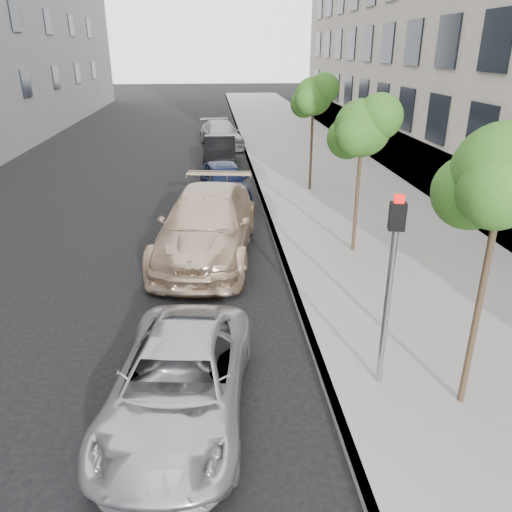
{
  "coord_description": "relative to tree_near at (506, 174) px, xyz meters",
  "views": [
    {
      "loc": [
        -0.65,
        -4.68,
        5.38
      ],
      "look_at": [
        0.16,
        4.53,
        1.5
      ],
      "focal_mm": 35.0,
      "sensor_mm": 36.0,
      "label": 1
    }
  ],
  "objects": [
    {
      "name": "ground",
      "position": [
        -3.23,
        -1.5,
        -3.83
      ],
      "size": [
        160.0,
        160.0,
        0.0
      ],
      "primitive_type": "plane",
      "color": "black",
      "rests_on": "ground"
    },
    {
      "name": "minivan",
      "position": [
        -4.5,
        0.22,
        -3.22
      ],
      "size": [
        2.55,
        4.6,
        1.22
      ],
      "primitive_type": "imported",
      "rotation": [
        0.0,
        0.0,
        -0.13
      ],
      "color": "#B4B5B9",
      "rests_on": "ground"
    },
    {
      "name": "curb",
      "position": [
        -2.05,
        22.5,
        -3.76
      ],
      "size": [
        0.15,
        72.0,
        0.14
      ],
      "primitive_type": "cube",
      "color": "#9E9B93",
      "rests_on": "ground"
    },
    {
      "name": "tree_far",
      "position": [
        0.0,
        13.0,
        -0.13
      ],
      "size": [
        1.73,
        1.53,
        4.41
      ],
      "color": "#38281C",
      "rests_on": "sidewalk"
    },
    {
      "name": "signal_pole",
      "position": [
        -1.18,
        0.61,
        -1.65
      ],
      "size": [
        0.27,
        0.23,
        3.27
      ],
      "rotation": [
        0.0,
        0.0,
        -0.21
      ],
      "color": "#939699",
      "rests_on": "sidewalk"
    },
    {
      "name": "sedan_rear",
      "position": [
        -3.33,
        23.24,
        -3.11
      ],
      "size": [
        2.76,
        5.17,
        1.42
      ],
      "primitive_type": "imported",
      "rotation": [
        0.0,
        0.0,
        0.16
      ],
      "color": "#A0A2A8",
      "rests_on": "ground"
    },
    {
      "name": "sidewalk",
      "position": [
        1.07,
        22.5,
        -3.76
      ],
      "size": [
        6.4,
        72.0,
        0.14
      ],
      "primitive_type": "cube",
      "color": "gray",
      "rests_on": "ground"
    },
    {
      "name": "tree_mid",
      "position": [
        0.0,
        6.5,
        -0.34
      ],
      "size": [
        1.78,
        1.58,
        4.23
      ],
      "color": "#38281C",
      "rests_on": "sidewalk"
    },
    {
      "name": "tree_near",
      "position": [
        0.0,
        0.0,
        0.0
      ],
      "size": [
        1.74,
        1.54,
        4.55
      ],
      "color": "#38281C",
      "rests_on": "sidewalk"
    },
    {
      "name": "sedan_blue",
      "position": [
        -3.45,
        12.52,
        -3.14
      ],
      "size": [
        2.07,
        4.18,
        1.37
      ],
      "primitive_type": "imported",
      "rotation": [
        0.0,
        0.0,
        0.11
      ],
      "color": "#111A39",
      "rests_on": "ground"
    },
    {
      "name": "sedan_black",
      "position": [
        -3.49,
        18.05,
        -3.12
      ],
      "size": [
        1.64,
        4.31,
        1.4
      ],
      "primitive_type": "imported",
      "rotation": [
        0.0,
        0.0,
        -0.04
      ],
      "color": "black",
      "rests_on": "ground"
    },
    {
      "name": "suv",
      "position": [
        -4.07,
        6.89,
        -2.95
      ],
      "size": [
        3.29,
        6.33,
        1.75
      ],
      "primitive_type": "imported",
      "rotation": [
        0.0,
        0.0,
        -0.14
      ],
      "color": "#CAAE90",
      "rests_on": "ground"
    }
  ]
}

